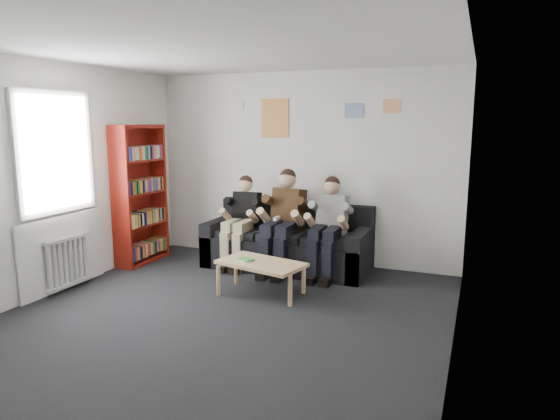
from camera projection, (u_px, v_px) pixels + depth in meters
name	position (u px, v px, depth m)	size (l,w,h in m)	color
room_shell	(215.00, 190.00, 4.84)	(5.00, 5.00, 5.00)	black
sofa	(288.00, 245.00, 6.93)	(2.25, 0.92, 0.87)	black
bookshelf	(141.00, 195.00, 7.08)	(0.29, 0.88, 1.96)	maroon
coffee_table	(261.00, 266.00, 5.81)	(0.99, 0.55, 0.40)	tan
game_cases	(245.00, 260.00, 5.84)	(0.18, 0.15, 0.03)	silver
person_left	(241.00, 221.00, 6.92)	(0.37, 0.78, 1.26)	black
person_middle	(283.00, 222.00, 6.68)	(0.42, 0.91, 1.38)	#4D3019
person_right	(328.00, 227.00, 6.45)	(0.39, 0.83, 1.30)	white
radiator	(68.00, 261.00, 6.00)	(0.10, 0.64, 0.60)	silver
window	(59.00, 205.00, 5.90)	(0.05, 1.30, 2.36)	white
poster_large	(275.00, 118.00, 7.14)	(0.42, 0.01, 0.55)	#E5C850
poster_blue	(354.00, 111.00, 6.69)	(0.25, 0.01, 0.20)	#3863C0
poster_pink	(392.00, 106.00, 6.50)	(0.22, 0.01, 0.18)	#CD4075
poster_sign	(237.00, 105.00, 7.32)	(0.20, 0.01, 0.14)	silver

